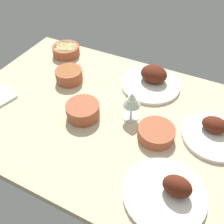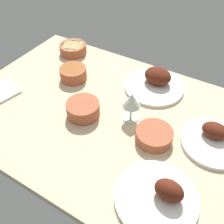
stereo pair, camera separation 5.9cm
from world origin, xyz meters
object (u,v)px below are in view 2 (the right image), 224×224
object	(u,v)px
plate_center_main	(214,139)
bowl_potatoes	(83,109)
folded_napkin	(3,90)
bowl_onions	(154,135)
bowl_soup	(73,73)
wine_glass	(132,102)
plate_far_side	(160,195)
plate_near_viewer	(156,82)
bowl_pasta	(73,48)

from	to	relation	value
plate_center_main	bowl_potatoes	xyz separation A→B (cm)	(53.79, 13.70, 1.58)
folded_napkin	bowl_onions	bearing A→B (deg)	-172.76
plate_center_main	bowl_soup	size ratio (longest dim) A/B	1.89
bowl_potatoes	folded_napkin	world-z (taller)	bowl_potatoes
bowl_onions	wine_glass	bearing A→B (deg)	-23.14
bowl_potatoes	bowl_onions	distance (cm)	32.91
bowl_potatoes	folded_napkin	xyz separation A→B (cm)	(43.45, 6.97, -2.90)
plate_far_side	plate_near_viewer	bearing A→B (deg)	-65.04
bowl_soup	bowl_potatoes	bearing A→B (deg)	136.08
bowl_pasta	bowl_soup	bearing A→B (deg)	127.39
bowl_pasta	wine_glass	xyz separation A→B (cm)	(-54.21, 30.48, 6.93)
wine_glass	folded_napkin	size ratio (longest dim) A/B	0.91
bowl_potatoes	plate_near_viewer	bearing A→B (deg)	-119.44
plate_center_main	bowl_onions	distance (cm)	23.71
bowl_soup	plate_center_main	bearing A→B (deg)	175.91
plate_far_side	bowl_onions	xyz separation A→B (cm)	(11.98, -22.34, 0.59)
plate_near_viewer	wine_glass	xyz separation A→B (cm)	(0.32, 26.07, 7.00)
plate_center_main	wine_glass	bearing A→B (deg)	8.51
plate_near_viewer	bowl_pasta	size ratio (longest dim) A/B	1.89
plate_near_viewer	bowl_soup	bearing A→B (deg)	21.75
plate_near_viewer	folded_napkin	world-z (taller)	plate_near_viewer
plate_near_viewer	bowl_potatoes	xyz separation A→B (cm)	(19.52, 34.59, 0.57)
plate_far_side	bowl_onions	bearing A→B (deg)	-61.81
bowl_potatoes	folded_napkin	bearing A→B (deg)	9.11
bowl_soup	bowl_onions	world-z (taller)	bowl_soup
bowl_pasta	bowl_onions	bearing A→B (deg)	151.84
plate_far_side	bowl_soup	size ratio (longest dim) A/B	2.07
folded_napkin	wine_glass	bearing A→B (deg)	-166.11
plate_center_main	wine_glass	size ratio (longest dim) A/B	1.83
plate_near_viewer	folded_napkin	xyz separation A→B (cm)	(62.98, 41.57, -2.33)
plate_near_viewer	bowl_potatoes	distance (cm)	39.73
plate_near_viewer	bowl_soup	distance (cm)	42.21
bowl_soup	wine_glass	xyz separation A→B (cm)	(-38.89, 10.43, 6.51)
wine_glass	folded_napkin	xyz separation A→B (cm)	(62.66, 15.49, -9.33)
folded_napkin	bowl_pasta	bearing A→B (deg)	-100.41
plate_far_side	folded_napkin	world-z (taller)	plate_far_side
plate_near_viewer	plate_center_main	size ratio (longest dim) A/B	1.14
bowl_pasta	folded_napkin	size ratio (longest dim) A/B	1.01
plate_near_viewer	bowl_onions	distance (cm)	34.53
plate_far_side	wine_glass	bearing A→B (deg)	-47.76
bowl_pasta	plate_center_main	bearing A→B (deg)	164.09
plate_center_main	folded_napkin	bearing A→B (deg)	12.00
plate_near_viewer	plate_center_main	world-z (taller)	plate_near_viewer
bowl_soup	bowl_onions	distance (cm)	54.93
plate_center_main	bowl_soup	xyz separation A→B (cm)	(73.47, -5.26, 1.50)
bowl_pasta	bowl_potatoes	distance (cm)	52.41
plate_center_main	bowl_pasta	distance (cm)	92.34
plate_far_side	bowl_potatoes	world-z (taller)	plate_far_side
bowl_potatoes	bowl_soup	bearing A→B (deg)	-43.92
bowl_pasta	bowl_potatoes	size ratio (longest dim) A/B	1.06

